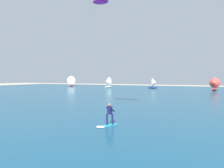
# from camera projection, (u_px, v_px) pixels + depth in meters

# --- Properties ---
(ocean) EXTENTS (160.00, 90.00, 0.10)m
(ocean) POSITION_uv_depth(u_px,v_px,m) (171.00, 94.00, 46.60)
(ocean) COLOR navy
(ocean) RESTS_ON ground
(kitesurfer) EXTENTS (1.19, 2.03, 1.67)m
(kitesurfer) POSITION_uv_depth(u_px,v_px,m) (108.00, 118.00, 15.93)
(kitesurfer) COLOR #26B2CC
(kitesurfer) RESTS_ON ocean
(sailboat_center_horizon) EXTENTS (3.19, 2.70, 3.71)m
(sailboat_center_horizon) POSITION_uv_depth(u_px,v_px,m) (154.00, 83.00, 69.61)
(sailboat_center_horizon) COLOR navy
(sailboat_center_horizon) RESTS_ON ocean
(sailboat_trailing) EXTENTS (3.73, 4.17, 4.65)m
(sailboat_trailing) POSITION_uv_depth(u_px,v_px,m) (71.00, 81.00, 85.03)
(sailboat_trailing) COLOR maroon
(sailboat_trailing) RESTS_ON ocean
(sailboat_near_shore) EXTENTS (3.26, 3.66, 4.07)m
(sailboat_near_shore) POSITION_uv_depth(u_px,v_px,m) (108.00, 83.00, 72.98)
(sailboat_near_shore) COLOR silver
(sailboat_near_shore) RESTS_ON ocean
(sailboat_heeled_over) EXTENTS (3.02, 3.50, 3.98)m
(sailboat_heeled_over) POSITION_uv_depth(u_px,v_px,m) (214.00, 84.00, 57.35)
(sailboat_heeled_over) COLOR maroon
(sailboat_heeled_over) RESTS_ON ocean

